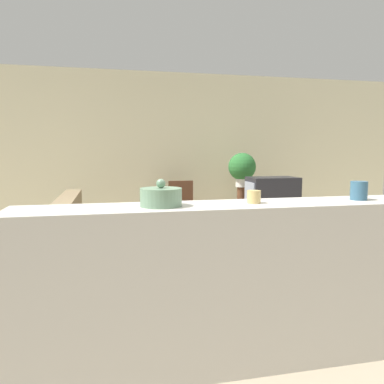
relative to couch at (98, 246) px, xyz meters
The scene contains 12 objects.
ground_plane 1.74m from the couch, 58.26° to the right, with size 14.00×14.00×0.00m, color tan.
wall_back 2.41m from the couch, 65.41° to the left, with size 9.00×0.06×2.70m.
couch is the anchor object (origin of this frame).
tv_stand 2.40m from the couch, 10.23° to the left, with size 0.90×0.50×0.47m.
television 2.43m from the couch, 10.26° to the left, with size 0.68×0.42×0.56m.
wooden_chair 1.86m from the couch, 47.17° to the left, with size 0.44×0.44×0.92m.
plant_stand 2.56m from the couch, 29.91° to the left, with size 0.15×0.15×0.82m.
potted_plant 2.69m from the couch, 29.91° to the left, with size 0.44×0.44×0.54m.
foreground_counter 2.33m from the couch, 67.13° to the right, with size 2.73×0.44×1.05m.
decorative_bowl 2.33m from the couch, 78.29° to the right, with size 0.25×0.25×0.17m.
candle_jar 2.51m from the couch, 64.00° to the right, with size 0.09×0.09×0.08m.
coffee_tin 2.92m from the couch, 49.78° to the right, with size 0.11×0.11×0.13m.
Camera 1 is at (-0.76, -2.92, 1.38)m, focal length 35.00 mm.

